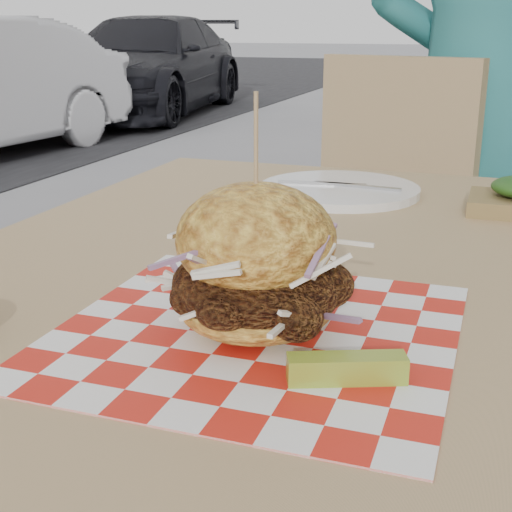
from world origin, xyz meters
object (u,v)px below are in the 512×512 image
Objects in this scene: car_dark at (146,65)px; sandwich at (256,269)px; patio_chair at (398,224)px; patio_table at (270,319)px; diner at (472,100)px.

sandwich is (3.89, -7.23, 0.25)m from car_dark.
sandwich reaches higher than patio_chair.
diner is at bearing 81.75° from patio_table.
patio_table is 0.94m from patio_chair.
patio_chair is (0.03, 0.94, -0.12)m from patio_table.
sandwich is at bearing -71.31° from patio_chair.
car_dark is at bearing 139.84° from patio_chair.
sandwich is at bearing 100.73° from diner.
diner is at bearing -62.56° from car_dark.
sandwich is (0.02, -1.15, 0.26)m from patio_chair.
patio_table is 5.50× the size of sandwich.
diner is 0.43× the size of car_dark.
diner is 1.77× the size of patio_chair.
patio_chair reaches higher than patio_table.
diner is 7.70× the size of sandwich.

